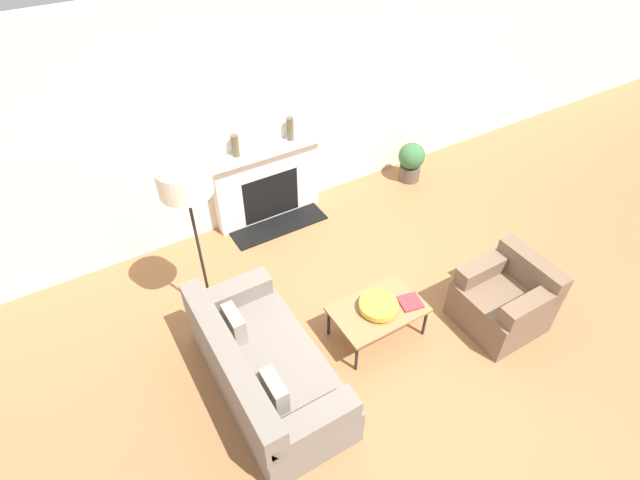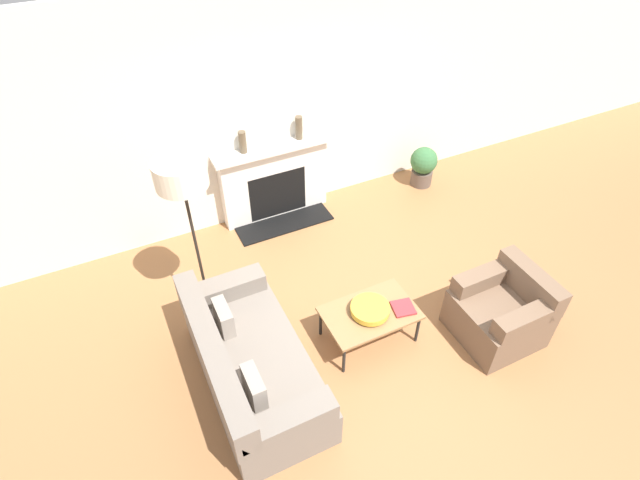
% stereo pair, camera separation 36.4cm
% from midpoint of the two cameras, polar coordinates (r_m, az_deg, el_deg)
% --- Properties ---
extents(ground_plane, '(18.00, 18.00, 0.00)m').
position_cam_midpoint_polar(ground_plane, '(5.31, 7.03, -11.22)').
color(ground_plane, '#99663D').
extents(wall_back, '(18.00, 0.06, 2.90)m').
position_cam_midpoint_polar(wall_back, '(6.18, -7.11, 14.76)').
color(wall_back, silver).
rests_on(wall_back, ground_plane).
extents(fireplace, '(1.52, 0.59, 1.04)m').
position_cam_midpoint_polar(fireplace, '(6.47, -7.63, 6.29)').
color(fireplace, silver).
rests_on(fireplace, ground_plane).
extents(couch, '(0.89, 1.81, 0.81)m').
position_cam_midpoint_polar(couch, '(4.74, -8.76, -14.39)').
color(couch, slate).
rests_on(couch, ground_plane).
extents(armchair_near, '(0.79, 0.79, 0.77)m').
position_cam_midpoint_polar(armchair_near, '(5.48, 18.56, -6.56)').
color(armchair_near, brown).
rests_on(armchair_near, ground_plane).
extents(coffee_table, '(0.92, 0.59, 0.40)m').
position_cam_midpoint_polar(coffee_table, '(5.05, 4.59, -8.10)').
color(coffee_table, olive).
rests_on(coffee_table, ground_plane).
extents(bowl, '(0.39, 0.39, 0.09)m').
position_cam_midpoint_polar(bowl, '(4.98, 4.61, -7.56)').
color(bowl, gold).
rests_on(bowl, coffee_table).
extents(book, '(0.25, 0.25, 0.02)m').
position_cam_midpoint_polar(book, '(5.10, 8.25, -7.10)').
color(book, '#9E2D33').
rests_on(book, coffee_table).
extents(floor_lamp, '(0.47, 0.47, 1.88)m').
position_cam_midpoint_polar(floor_lamp, '(4.57, -17.24, 5.26)').
color(floor_lamp, black).
rests_on(floor_lamp, ground_plane).
extents(mantel_vase_left, '(0.09, 0.09, 0.27)m').
position_cam_midpoint_polar(mantel_vase_left, '(6.02, -11.40, 10.47)').
color(mantel_vase_left, brown).
rests_on(mantel_vase_left, fireplace).
extents(mantel_vase_center_left, '(0.09, 0.09, 0.30)m').
position_cam_midpoint_polar(mantel_vase_center_left, '(6.25, -5.13, 12.50)').
color(mantel_vase_center_left, brown).
rests_on(mantel_vase_center_left, fireplace).
extents(potted_plant, '(0.38, 0.38, 0.58)m').
position_cam_midpoint_polar(potted_plant, '(7.32, 8.96, 8.93)').
color(potted_plant, brown).
rests_on(potted_plant, ground_plane).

